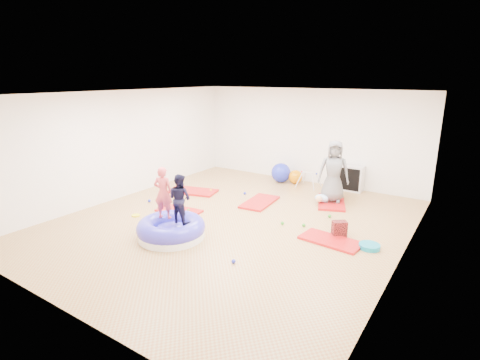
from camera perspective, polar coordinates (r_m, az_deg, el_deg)
The scene contains 19 objects.
room at distance 8.00m, azimuth -1.19°, elevation 2.97°, with size 7.01×8.01×2.81m.
gym_mat_front_left at distance 9.13m, azimuth -9.26°, elevation -4.64°, with size 1.07×0.53×0.04m, color red.
gym_mat_mid_left at distance 10.58m, azimuth -7.22°, elevation -1.69°, with size 1.32×0.66×0.06m, color red.
gym_mat_center_back at distance 9.62m, azimuth 3.00°, elevation -3.37°, with size 1.25×0.62×0.05m, color red.
gym_mat_right at distance 7.66m, azimuth 13.66°, elevation -8.96°, with size 1.18×0.59×0.05m, color red.
gym_mat_rear_right at distance 9.89m, azimuth 13.73°, elevation -3.28°, with size 1.29×0.65×0.05m, color red.
inflatable_cushion at distance 7.71m, azimuth -10.44°, elevation -7.42°, with size 1.38×1.38×0.43m.
child_pink at distance 7.65m, azimuth -11.63°, elevation -1.57°, with size 0.39×0.26×1.07m, color #E0474D.
child_navy at distance 7.38m, azimuth -9.17°, elevation -2.44°, with size 0.48×0.37×0.98m, color black.
adult_caregiver at distance 9.67m, azimuth 14.08°, elevation 1.29°, with size 0.76×0.50×1.56m, color #5D5D5E.
infant at distance 9.69m, azimuth 12.24°, elevation -2.75°, with size 0.35×0.36×0.21m.
ball_pit_balls at distance 8.87m, azimuth -0.01°, elevation -4.93°, with size 4.36×3.47×0.08m.
exercise_ball_blue at distance 11.48m, azimuth 6.26°, elevation 1.11°, with size 0.59×0.59×0.59m, color #1D28BD.
exercise_ball_orange at distance 11.39m, azimuth 8.46°, elevation 0.47°, with size 0.42×0.42×0.42m, color #D57700.
infant_play_gym at distance 10.99m, azimuth 10.44°, elevation 0.39°, with size 0.61×0.58×0.47m.
cube_shelf at distance 11.01m, azimuth 16.41°, elevation 0.30°, with size 0.73×0.36×0.73m.
balance_disc at distance 7.58m, azimuth 19.12°, elevation -9.53°, with size 0.39×0.39×0.09m, color #0C809F.
backpack at distance 7.88m, azimuth 14.89°, elevation -7.21°, with size 0.28×0.18×0.33m, color maroon.
yellow_toy at distance 9.07m, azimuth -15.61°, elevation -5.22°, with size 0.20×0.20×0.03m, color #D7D308.
Camera 1 is at (4.44, -6.42, 3.15)m, focal length 28.00 mm.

